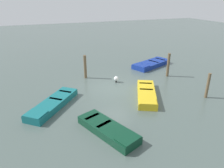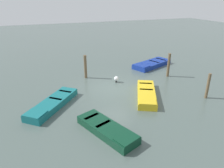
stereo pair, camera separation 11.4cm
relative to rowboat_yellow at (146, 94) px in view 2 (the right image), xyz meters
name	(u,v)px [view 2 (the right image)]	position (x,y,z in m)	size (l,w,h in m)	color
ground_plane	(112,88)	(1.65, -2.06, -0.22)	(80.00, 80.00, 0.00)	#4C5B56
rowboat_yellow	(146,94)	(0.00, 0.00, 0.00)	(2.74, 3.96, 0.46)	gold
rowboat_dark_green	(107,129)	(3.73, 2.85, 0.00)	(2.34, 3.60, 0.46)	#0C3823
rowboat_teal	(52,104)	(5.95, -0.76, 0.00)	(3.49, 3.85, 0.46)	#14666B
rowboat_blue	(152,64)	(-3.68, -5.60, 0.00)	(4.34, 2.96, 0.46)	navy
mooring_piling_mid_left	(169,65)	(-3.53, -2.78, 0.75)	(0.22, 0.22, 1.94)	brown
mooring_piling_far_right	(208,86)	(-3.59, 1.50, 0.63)	(0.18, 0.18, 1.69)	brown
mooring_piling_near_left	(85,67)	(2.90, -4.80, 0.73)	(0.22, 0.22, 1.89)	brown
marker_buoy	(116,79)	(0.93, -3.05, 0.07)	(0.36, 0.36, 0.48)	#262626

